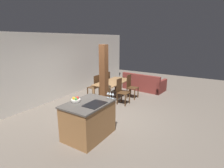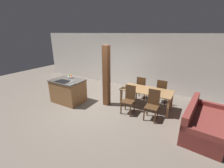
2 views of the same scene
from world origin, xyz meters
name	(u,v)px [view 2 (image 2 of 2)]	position (x,y,z in m)	size (l,w,h in m)	color
ground_plane	(96,106)	(0.00, 0.00, 0.00)	(16.00, 16.00, 0.00)	#665B51
wall_back	(127,61)	(0.00, 2.78, 1.35)	(11.20, 0.08, 2.70)	silver
kitchen_island	(68,91)	(-1.23, -0.23, 0.47)	(1.28, 0.92, 0.94)	olive
fruit_bowl	(71,76)	(-1.33, 0.09, 0.98)	(0.24, 0.24, 0.11)	silver
wine_glass_near	(70,82)	(-0.66, -0.62, 1.07)	(0.06, 0.06, 0.17)	silver
wine_glass_middle	(72,81)	(-0.66, -0.54, 1.07)	(0.06, 0.06, 0.17)	silver
wine_glass_far	(73,80)	(-0.66, -0.46, 1.07)	(0.06, 0.06, 0.17)	silver
dining_table	(147,92)	(1.71, 0.85, 0.63)	(1.85, 0.87, 0.72)	olive
dining_chair_near_left	(129,99)	(1.30, 0.19, 0.52)	(0.40, 0.40, 1.00)	#472D19
dining_chair_near_right	(152,104)	(2.13, 0.19, 0.52)	(0.40, 0.40, 1.00)	#472D19
dining_chair_far_left	(142,88)	(1.30, 1.50, 0.52)	(0.40, 0.40, 1.00)	#472D19
dining_chair_far_right	(162,91)	(2.13, 1.50, 0.52)	(0.40, 0.40, 1.00)	#472D19
couch	(203,123)	(3.60, 0.20, 0.28)	(1.14, 2.07, 0.82)	maroon
timber_post	(106,77)	(0.28, 0.32, 1.16)	(0.22, 0.22, 2.31)	brown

